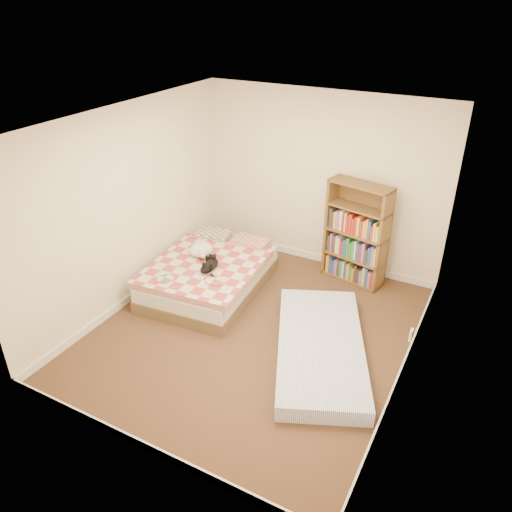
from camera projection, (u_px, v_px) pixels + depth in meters
The scene contains 6 objects.
room at pixel (254, 242), 5.42m from camera, with size 3.51×4.01×2.51m.
bed at pixel (211, 274), 6.74m from camera, with size 1.48×1.95×0.49m.
bookshelf at pixel (355, 245), 6.82m from camera, with size 0.92×0.47×1.43m.
floor_mattress at pixel (320, 347), 5.57m from camera, with size 0.93×2.07×0.19m, color #7C8FCF.
black_cat at pixel (211, 265), 6.39m from camera, with size 0.28×0.60×0.13m.
white_dog at pixel (201, 250), 6.70m from camera, with size 0.34×0.35×0.16m.
Camera 1 is at (2.30, -4.25, 3.65)m, focal length 35.00 mm.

